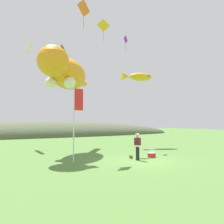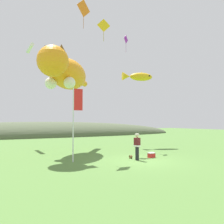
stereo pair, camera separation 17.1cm
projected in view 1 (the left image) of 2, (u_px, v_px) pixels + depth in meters
ground_plane at (142, 161)px, 14.24m from camera, size 120.00×120.00×0.00m
distant_hill_ridge at (33, 137)px, 37.96m from camera, size 56.06×11.55×5.19m
festival_attendant at (138, 146)px, 14.52m from camera, size 0.33×0.46×1.77m
kite_spool at (131, 157)px, 15.10m from camera, size 0.15×0.24×0.24m
picnic_cooler at (152, 155)px, 15.55m from camera, size 0.52×0.37×0.36m
festival_banner_pole at (76, 113)px, 13.94m from camera, size 0.66×0.08×4.73m
kite_giant_cat at (65, 73)px, 17.77m from camera, size 6.43×8.15×2.93m
kite_fish_windsock at (137, 77)px, 23.63m from camera, size 3.43×1.92×1.02m
kite_tube_streamer at (29, 48)px, 23.01m from camera, size 0.48×2.65×0.44m
kite_diamond_orange at (84, 8)px, 17.03m from camera, size 1.32×0.60×2.33m
kite_diamond_gold at (103, 26)px, 20.28m from camera, size 1.21×0.35×2.15m
kite_diamond_violet at (126, 40)px, 21.57m from camera, size 0.76×0.48×1.79m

